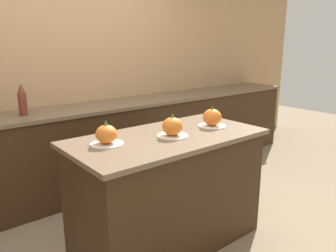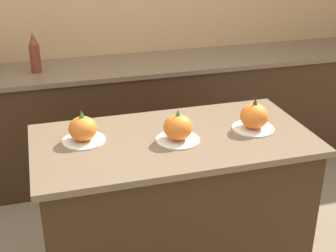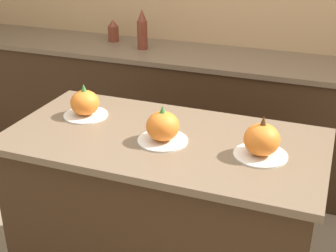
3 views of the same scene
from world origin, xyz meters
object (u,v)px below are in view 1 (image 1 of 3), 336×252
object	(u,v)px
pumpkin_cake_center	(172,127)
bottle_tall	(22,100)
pumpkin_cake_right	(212,118)
pumpkin_cake_left	(106,135)

from	to	relation	value
pumpkin_cake_center	bottle_tall	distance (m)	1.47
bottle_tall	pumpkin_cake_center	bearing A→B (deg)	-62.71
pumpkin_cake_center	pumpkin_cake_right	world-z (taller)	pumpkin_cake_right
pumpkin_cake_left	pumpkin_cake_center	size ratio (longest dim) A/B	0.97
pumpkin_cake_center	pumpkin_cake_right	size ratio (longest dim) A/B	1.00
pumpkin_cake_center	bottle_tall	size ratio (longest dim) A/B	0.79
pumpkin_cake_right	pumpkin_cake_left	bearing A→B (deg)	173.22
pumpkin_cake_right	bottle_tall	bearing A→B (deg)	131.00
pumpkin_cake_left	pumpkin_cake_right	size ratio (longest dim) A/B	0.97
pumpkin_cake_left	bottle_tall	bearing A→B (deg)	99.54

